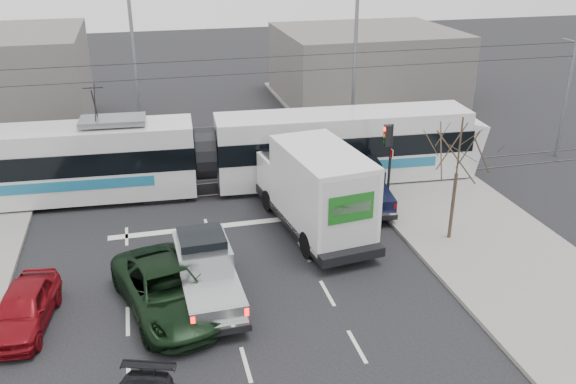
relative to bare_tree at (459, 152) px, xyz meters
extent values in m
plane|color=black|center=(-7.60, -2.50, -3.79)|extent=(120.00, 120.00, 0.00)
cube|color=gray|center=(1.40, -2.50, -3.72)|extent=(6.00, 60.00, 0.15)
cube|color=#33302D|center=(-7.60, 7.50, -3.78)|extent=(60.00, 1.60, 0.03)
cube|color=#645E5A|center=(4.40, 21.50, -1.29)|extent=(12.00, 10.00, 5.00)
cylinder|color=#47382B|center=(0.00, 0.00, -2.27)|extent=(0.14, 0.14, 2.75)
cylinder|color=#47382B|center=(0.00, 0.00, 0.23)|extent=(0.07, 0.07, 2.25)
cylinder|color=black|center=(-1.00, 4.00, -1.84)|extent=(0.12, 0.12, 3.60)
cube|color=black|center=(-1.20, 4.00, -0.54)|extent=(0.28, 0.28, 0.95)
cylinder|color=#FF0C07|center=(-1.35, 4.00, -0.24)|extent=(0.06, 0.20, 0.20)
cylinder|color=orange|center=(-1.35, 4.00, -0.54)|extent=(0.06, 0.20, 0.20)
cylinder|color=#05330C|center=(-1.35, 4.00, -0.84)|extent=(0.06, 0.20, 0.20)
cube|color=white|center=(-1.02, 3.85, -1.34)|extent=(0.02, 0.30, 0.40)
cylinder|color=slate|center=(-0.10, 11.50, 0.71)|extent=(0.20, 0.20, 9.00)
cylinder|color=slate|center=(-11.60, 13.50, 0.71)|extent=(0.20, 0.20, 9.00)
cylinder|color=black|center=(-7.60, 7.50, 1.71)|extent=(60.00, 0.03, 0.03)
cylinder|color=black|center=(-7.60, 7.50, 2.41)|extent=(60.00, 0.03, 0.03)
cylinder|color=slate|center=(10.40, 7.50, -0.29)|extent=(0.20, 0.20, 7.00)
cube|color=silver|center=(-15.46, 7.76, -2.81)|extent=(12.36, 3.28, 1.48)
cube|color=black|center=(-15.46, 7.76, -1.67)|extent=(12.42, 3.31, 1.01)
cube|color=silver|center=(-15.46, 7.76, -0.76)|extent=(12.35, 3.18, 0.94)
cube|color=#1B658B|center=(-15.53, 6.47, -2.54)|extent=(8.55, 0.52, 0.47)
cube|color=silver|center=(-2.19, 6.98, -2.81)|extent=(12.36, 3.28, 1.48)
cube|color=black|center=(-2.19, 6.98, -1.67)|extent=(12.42, 3.31, 1.01)
cube|color=silver|center=(-2.19, 6.98, -0.76)|extent=(12.35, 3.18, 0.94)
cube|color=#1B658B|center=(-2.26, 5.69, -2.54)|extent=(8.55, 0.52, 0.47)
cylinder|color=black|center=(-8.82, 7.37, -1.87)|extent=(1.09, 2.51, 2.46)
cube|color=slate|center=(-12.80, 7.61, -0.07)|extent=(2.93, 1.70, 0.24)
cube|color=black|center=(-10.81, 7.49, -3.62)|extent=(2.02, 2.29, 0.34)
cube|color=black|center=(-6.83, 7.26, -3.62)|extent=(2.02, 2.29, 0.34)
cube|color=black|center=(1.13, 6.79, -3.62)|extent=(2.02, 2.29, 0.34)
cube|color=black|center=(-9.92, -1.86, -3.29)|extent=(2.01, 5.39, 0.23)
cube|color=#A5A8AA|center=(-9.95, -0.90, -2.64)|extent=(1.87, 2.30, 1.06)
cube|color=black|center=(-9.95, -0.81, -2.09)|extent=(1.61, 1.65, 0.51)
cube|color=#A5A8AA|center=(-9.99, 0.38, -2.85)|extent=(1.78, 1.02, 0.51)
cube|color=#A5A8AA|center=(-9.88, -3.04, -2.92)|extent=(1.88, 2.46, 0.60)
cube|color=silver|center=(-9.84, -4.43, -3.17)|extent=(1.70, 0.22, 0.17)
cube|color=#FF0C07|center=(-10.65, -4.34, -2.83)|extent=(0.13, 0.08, 0.26)
cube|color=#FF0C07|center=(-9.03, -4.29, -2.83)|extent=(0.13, 0.08, 0.26)
cylinder|color=black|center=(-10.82, -0.18, -3.42)|extent=(0.28, 0.74, 0.74)
cylinder|color=black|center=(-9.13, -0.13, -3.42)|extent=(0.28, 0.74, 0.74)
cylinder|color=black|center=(-10.71, -3.60, -3.42)|extent=(0.28, 0.74, 0.74)
cylinder|color=black|center=(-9.02, -3.54, -3.42)|extent=(0.28, 0.74, 0.74)
cube|color=black|center=(-5.01, 2.28, -3.21)|extent=(3.47, 7.70, 0.37)
cube|color=white|center=(-5.37, 5.08, -2.30)|extent=(2.63, 2.08, 1.70)
cube|color=black|center=(-5.38, 5.23, -1.67)|extent=(2.22, 1.44, 0.64)
cube|color=silver|center=(-4.92, 1.54, -1.64)|extent=(3.17, 5.34, 3.14)
cube|color=silver|center=(-4.60, -0.95, -1.64)|extent=(2.23, 0.33, 2.76)
cube|color=#155E17|center=(-4.59, -1.00, -1.39)|extent=(1.77, 0.25, 1.07)
cube|color=black|center=(-4.57, -1.19, -3.31)|extent=(2.31, 0.55, 0.19)
cylinder|color=black|center=(-6.42, 4.50, -3.31)|extent=(0.44, 0.99, 0.96)
cylinder|color=black|center=(-4.20, 4.78, -3.31)|extent=(0.44, 0.99, 0.96)
cylinder|color=black|center=(-5.86, 0.07, -3.26)|extent=(0.45, 1.09, 1.06)
cylinder|color=black|center=(-3.63, 0.35, -3.26)|extent=(0.45, 1.09, 1.06)
cube|color=black|center=(-2.10, 3.86, -3.30)|extent=(2.24, 4.68, 0.22)
cube|color=black|center=(-1.99, 4.67, -2.67)|extent=(1.87, 2.09, 1.03)
cube|color=black|center=(-1.98, 4.76, -2.13)|extent=(1.58, 1.52, 0.49)
cube|color=black|center=(-1.85, 5.74, -2.87)|extent=(1.67, 1.01, 0.49)
cube|color=black|center=(-2.23, 2.88, -2.94)|extent=(1.88, 2.22, 0.58)
cube|color=silver|center=(-2.39, 1.73, -3.18)|extent=(1.54, 0.36, 0.16)
cube|color=#590505|center=(-3.10, 1.91, -2.85)|extent=(0.13, 0.09, 0.25)
cube|color=#590505|center=(-1.65, 1.72, -2.85)|extent=(0.13, 0.09, 0.25)
cylinder|color=black|center=(-2.67, 5.39, -3.43)|extent=(0.34, 0.75, 0.72)
cylinder|color=black|center=(-1.15, 5.19, -3.43)|extent=(0.34, 0.75, 0.72)
cylinder|color=black|center=(-3.05, 2.54, -3.43)|extent=(0.34, 0.75, 0.72)
cylinder|color=black|center=(-1.53, 2.34, -3.43)|extent=(0.34, 0.75, 0.72)
imported|color=black|center=(-11.28, -2.19, -3.02)|extent=(3.84, 6.01, 1.54)
imported|color=maroon|center=(-15.69, -1.99, -3.12)|extent=(2.16, 4.15, 1.35)
camera|label=1|loc=(-11.53, -19.49, 7.83)|focal=38.00mm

